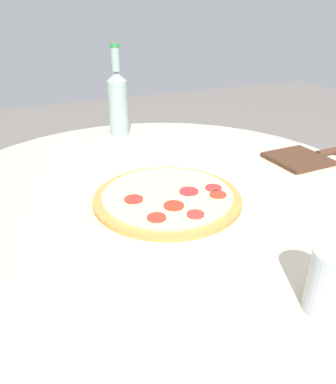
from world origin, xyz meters
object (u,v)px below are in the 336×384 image
at_px(pizza, 168,197).
at_px(pizza_paddle, 307,157).
at_px(beer_bottle, 118,101).
at_px(drinking_glass, 331,282).

distance_m(pizza, pizza_paddle, 0.46).
height_order(beer_bottle, drinking_glass, beer_bottle).
bearing_deg(beer_bottle, drinking_glass, -177.53).
height_order(pizza, drinking_glass, drinking_glass).
bearing_deg(beer_bottle, pizza, 175.61).
relative_size(pizza, pizza_paddle, 1.08).
bearing_deg(pizza_paddle, drinking_glass, -131.81).
relative_size(pizza, drinking_glass, 3.30).
bearing_deg(pizza, drinking_glass, -168.94).
relative_size(beer_bottle, drinking_glass, 2.83).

